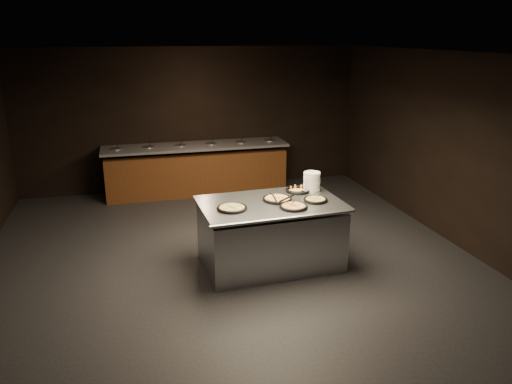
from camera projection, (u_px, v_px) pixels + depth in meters
room at (233, 168)px, 6.59m from camera, size 7.02×8.02×2.92m
salad_bar at (197, 172)px, 10.18m from camera, size 3.70×0.83×1.18m
serving_counter at (270, 235)px, 6.99m from camera, size 2.00×1.33×0.93m
plate_stack at (312, 182)px, 7.31m from camera, size 0.24×0.24×0.28m
pan_veggie_whole at (232, 208)px, 6.57m from camera, size 0.40×0.40×0.04m
pan_cheese_whole at (277, 199)px, 6.93m from camera, size 0.41×0.41×0.04m
pan_cheese_slices_a at (298, 190)px, 7.30m from camera, size 0.36×0.36×0.04m
pan_cheese_slices_b at (294, 206)px, 6.62m from camera, size 0.38×0.38×0.04m
pan_veggie_slices at (315, 200)px, 6.89m from camera, size 0.34×0.34×0.04m
server_left at (272, 198)px, 6.77m from camera, size 0.16×0.34×0.17m
server_right at (290, 201)px, 6.65m from camera, size 0.31×0.25×0.18m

